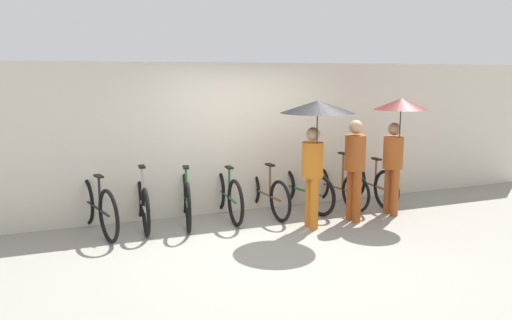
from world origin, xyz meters
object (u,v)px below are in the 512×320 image
Objects in this scene: parked_bicycle_5 at (300,189)px; pedestrian_trailing at (398,128)px; parked_bicycle_7 at (370,183)px; parked_bicycle_6 at (335,186)px; parked_bicycle_2 at (186,198)px; parked_bicycle_4 at (264,192)px; parked_bicycle_1 at (142,203)px; parked_bicycle_3 at (226,194)px; parked_bicycle_0 at (96,207)px; pedestrian_leading at (316,126)px; pedestrian_center at (355,163)px.

parked_bicycle_5 is 0.87× the size of pedestrian_trailing.
parked_bicycle_6 is at bearing 84.99° from parked_bicycle_7.
parked_bicycle_6 is at bearing -79.62° from parked_bicycle_2.
pedestrian_trailing is at bearing -119.62° from parked_bicycle_4.
parked_bicycle_3 is (1.34, -0.02, 0.01)m from parked_bicycle_1.
pedestrian_leading is at bearing -122.32° from parked_bicycle_0.
pedestrian_trailing is at bearing -157.04° from parked_bicycle_6.
parked_bicycle_5 is (2.68, -0.01, -0.01)m from parked_bicycle_1.
parked_bicycle_4 is (1.34, 0.03, -0.04)m from parked_bicycle_2.
parked_bicycle_0 is at bearing 87.23° from parked_bicycle_4.
parked_bicycle_5 is at bearing -93.88° from parked_bicycle_4.
parked_bicycle_0 is 4.03m from parked_bicycle_6.
parked_bicycle_4 is at bearing -78.58° from parked_bicycle_2.
pedestrian_trailing is at bearing -114.19° from parked_bicycle_0.
parked_bicycle_4 is 1.05× the size of parked_bicycle_5.
parked_bicycle_2 is 0.92× the size of pedestrian_leading.
parked_bicycle_4 is at bearing 79.09° from parked_bicycle_6.
pedestrian_trailing reaches higher than parked_bicycle_3.
parked_bicycle_4 is 0.91× the size of pedestrian_trailing.
pedestrian_trailing reaches higher than parked_bicycle_5.
parked_bicycle_0 is at bearing 93.35° from parked_bicycle_3.
parked_bicycle_0 is 0.92× the size of pedestrian_leading.
parked_bicycle_6 is (3.35, -0.03, -0.01)m from parked_bicycle_1.
parked_bicycle_7 is at bearing -106.42° from parked_bicycle_5.
parked_bicycle_6 is at bearing -128.78° from pedestrian_leading.
parked_bicycle_0 is 1.06× the size of parked_bicycle_5.
pedestrian_trailing is (1.57, 0.18, -0.10)m from pedestrian_leading.
parked_bicycle_0 is 3.36m from parked_bicycle_5.
parked_bicycle_4 is 1.10× the size of pedestrian_center.
parked_bicycle_6 reaches higher than parked_bicycle_2.
parked_bicycle_2 is 2.69m from pedestrian_center.
parked_bicycle_2 is 1.06× the size of parked_bicycle_7.
pedestrian_leading reaches higher than parked_bicycle_5.
parked_bicycle_5 reaches higher than parked_bicycle_6.
parked_bicycle_7 is 0.87× the size of pedestrian_leading.
parked_bicycle_7 is (3.35, -0.04, -0.03)m from parked_bicycle_2.
parked_bicycle_1 is 0.88× the size of pedestrian_trailing.
parked_bicycle_1 is 0.87× the size of pedestrian_leading.
parked_bicycle_7 is at bearing -80.63° from parked_bicycle_2.
parked_bicycle_2 is at bearing -28.10° from pedestrian_leading.
pedestrian_center is at bearing -164.24° from pedestrian_leading.
parked_bicycle_2 is 3.54m from pedestrian_trailing.
parked_bicycle_6 is 0.87× the size of pedestrian_leading.
pedestrian_leading is (1.03, -1.08, 1.17)m from parked_bicycle_3.
parked_bicycle_2 is at bearing -15.89° from pedestrian_trailing.
parked_bicycle_2 is at bearing -91.52° from parked_bicycle_1.
parked_bicycle_3 is 1.03× the size of parked_bicycle_7.
parked_bicycle_7 reaches higher than parked_bicycle_1.
parked_bicycle_5 is 1.00× the size of parked_bicycle_7.
pedestrian_trailing reaches higher than parked_bicycle_2.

